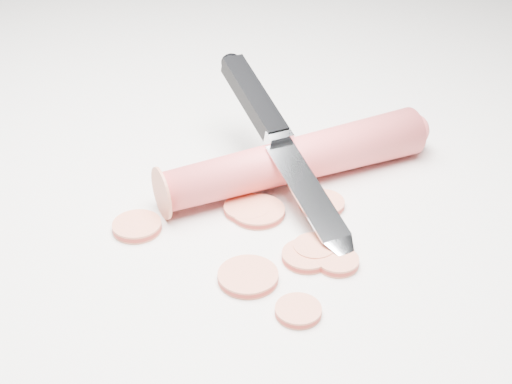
# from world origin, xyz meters

# --- Properties ---
(ground) EXTENTS (2.40, 2.40, 0.00)m
(ground) POSITION_xyz_m (0.00, 0.00, 0.00)
(ground) COLOR silver
(ground) RESTS_ON ground
(carrot) EXTENTS (0.20, 0.17, 0.04)m
(carrot) POSITION_xyz_m (0.01, 0.05, 0.02)
(carrot) COLOR #E9494C
(carrot) RESTS_ON ground
(carrot_slice_0) EXTENTS (0.04, 0.04, 0.01)m
(carrot_slice_0) POSITION_xyz_m (-0.09, -0.05, 0.00)
(carrot_slice_0) COLOR #DC7150
(carrot_slice_0) RESTS_ON ground
(carrot_slice_1) EXTENTS (0.03, 0.03, 0.01)m
(carrot_slice_1) POSITION_xyz_m (0.04, -0.05, 0.00)
(carrot_slice_1) COLOR #DC7150
(carrot_slice_1) RESTS_ON ground
(carrot_slice_2) EXTENTS (0.04, 0.04, 0.01)m
(carrot_slice_2) POSITION_xyz_m (0.00, -0.08, 0.00)
(carrot_slice_2) COLOR #DC7150
(carrot_slice_2) RESTS_ON ground
(carrot_slice_3) EXTENTS (0.03, 0.03, 0.01)m
(carrot_slice_3) POSITION_xyz_m (0.06, -0.05, 0.00)
(carrot_slice_3) COLOR #DC7150
(carrot_slice_3) RESTS_ON ground
(carrot_slice_4) EXTENTS (0.03, 0.03, 0.01)m
(carrot_slice_4) POSITION_xyz_m (0.04, -0.04, 0.00)
(carrot_slice_4) COLOR #DC7150
(carrot_slice_4) RESTS_ON ground
(carrot_slice_5) EXTENTS (0.04, 0.04, 0.01)m
(carrot_slice_5) POSITION_xyz_m (-0.02, -0.00, 0.00)
(carrot_slice_5) COLOR #DC7150
(carrot_slice_5) RESTS_ON ground
(carrot_slice_6) EXTENTS (0.03, 0.03, 0.01)m
(carrot_slice_6) POSITION_xyz_m (0.04, -0.10, 0.00)
(carrot_slice_6) COLOR #DC7150
(carrot_slice_6) RESTS_ON ground
(carrot_slice_7) EXTENTS (0.04, 0.04, 0.01)m
(carrot_slice_7) POSITION_xyz_m (-0.01, -0.01, 0.00)
(carrot_slice_7) COLOR #DC7150
(carrot_slice_7) RESTS_ON ground
(carrot_slice_8) EXTENTS (0.03, 0.03, 0.01)m
(carrot_slice_8) POSITION_xyz_m (0.04, 0.02, 0.00)
(carrot_slice_8) COLOR #DC7150
(carrot_slice_8) RESTS_ON ground
(kitchen_knife) EXTENTS (0.16, 0.19, 0.08)m
(kitchen_knife) POSITION_xyz_m (0.01, 0.03, 0.04)
(kitchen_knife) COLOR silver
(kitchen_knife) RESTS_ON ground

